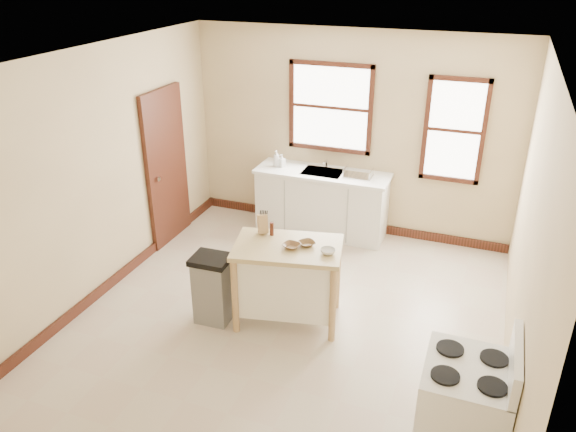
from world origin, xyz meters
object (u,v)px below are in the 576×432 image
object	(u,v)px
pepper_grinder	(272,229)
kitchen_island	(288,283)
soap_bottle_b	(282,160)
knife_block	(263,224)
soap_bottle_a	(276,158)
trash_bin	(213,289)
gas_stove	(465,399)
bowl_c	(328,251)
dish_rack	(358,173)
bowl_a	(291,246)
bowl_b	(307,243)

from	to	relation	value
pepper_grinder	kitchen_island	bearing A→B (deg)	-33.62
soap_bottle_b	knife_block	size ratio (longest dim) A/B	0.89
soap_bottle_a	soap_bottle_b	size ratio (longest dim) A/B	1.30
soap_bottle_b	trash_bin	bearing A→B (deg)	-62.66
knife_block	trash_bin	distance (m)	0.87
kitchen_island	pepper_grinder	distance (m)	0.61
kitchen_island	gas_stove	bearing A→B (deg)	-44.92
soap_bottle_b	gas_stove	size ratio (longest dim) A/B	0.15
bowl_c	gas_stove	size ratio (longest dim) A/B	0.13
soap_bottle_b	dish_rack	distance (m)	1.11
gas_stove	bowl_a	bearing A→B (deg)	146.81
pepper_grinder	bowl_b	size ratio (longest dim) A/B	0.91
soap_bottle_a	bowl_a	distance (m)	2.40
pepper_grinder	gas_stove	xyz separation A→B (m)	(2.16, -1.41, -0.41)
kitchen_island	knife_block	world-z (taller)	knife_block
gas_stove	pepper_grinder	bearing A→B (deg)	146.80
bowl_c	gas_stove	bearing A→B (deg)	-39.93
soap_bottle_a	trash_bin	world-z (taller)	soap_bottle_a
knife_block	bowl_b	size ratio (longest dim) A/B	1.22
pepper_grinder	trash_bin	world-z (taller)	pepper_grinder
dish_rack	kitchen_island	world-z (taller)	dish_rack
kitchen_island	knife_block	xyz separation A→B (m)	(-0.36, 0.18, 0.56)
soap_bottle_a	pepper_grinder	distance (m)	2.11
knife_block	bowl_b	bearing A→B (deg)	-46.08
gas_stove	bowl_b	bearing A→B (deg)	142.53
knife_block	gas_stove	xyz separation A→B (m)	(2.27, -1.43, -0.44)
bowl_b	gas_stove	size ratio (longest dim) A/B	0.14
soap_bottle_a	bowl_b	xyz separation A→B (m)	(1.16, -2.06, -0.10)
soap_bottle_a	dish_rack	distance (m)	1.18
dish_rack	pepper_grinder	world-z (taller)	pepper_grinder
trash_bin	gas_stove	xyz separation A→B (m)	(2.66, -0.95, 0.18)
bowl_c	trash_bin	size ratio (longest dim) A/B	0.20
trash_bin	gas_stove	distance (m)	2.84
knife_block	bowl_b	world-z (taller)	knife_block
soap_bottle_b	knife_block	distance (m)	2.05
pepper_grinder	bowl_a	bearing A→B (deg)	-33.26
soap_bottle_b	knife_block	bearing A→B (deg)	-50.75
pepper_grinder	bowl_c	distance (m)	0.71
kitchen_island	gas_stove	xyz separation A→B (m)	(1.91, -1.25, 0.12)
soap_bottle_a	bowl_a	world-z (taller)	soap_bottle_a
pepper_grinder	trash_bin	distance (m)	0.91
dish_rack	bowl_a	size ratio (longest dim) A/B	2.16
soap_bottle_a	knife_block	size ratio (longest dim) A/B	1.16
kitchen_island	trash_bin	xyz separation A→B (m)	(-0.75, -0.30, -0.06)
soap_bottle_b	kitchen_island	xyz separation A→B (m)	(0.90, -2.15, -0.55)
kitchen_island	bowl_a	xyz separation A→B (m)	(0.05, -0.03, 0.48)
soap_bottle_a	dish_rack	xyz separation A→B (m)	(1.18, 0.02, -0.07)
bowl_c	trash_bin	xyz separation A→B (m)	(-1.19, -0.28, -0.54)
soap_bottle_a	bowl_b	bearing A→B (deg)	-55.10
soap_bottle_a	gas_stove	size ratio (longest dim) A/B	0.20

